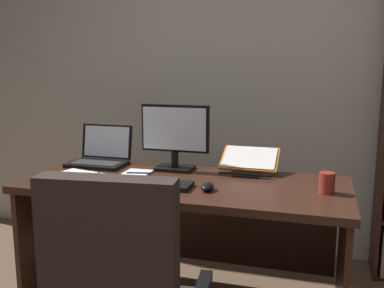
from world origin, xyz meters
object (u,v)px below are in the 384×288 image
Objects in this scene: monitor at (175,138)px; notepad at (135,174)px; pen at (139,173)px; coffee_mug at (327,183)px; laptop at (100,156)px; open_binder at (81,181)px; desk at (188,212)px; computer_mouse at (208,187)px; keyboard at (152,184)px; reading_stand_with_book at (249,161)px.

monitor is 2.00× the size of notepad.
pen is 1.04m from coffee_mug.
laptop is at bearing 179.83° from monitor.
open_binder is at bearing -172.11° from coffee_mug.
coffee_mug is at bearing -3.36° from notepad.
desk is 8.41× the size of notepad.
laptop is 0.38m from notepad.
desk is 5.06× the size of laptop.
coffee_mug reaches higher than computer_mouse.
open_binder is at bearing -132.56° from monitor.
desk is 0.70m from laptop.
pen is (-0.16, 0.19, 0.00)m from keyboard.
computer_mouse is at bearing -22.27° from pen.
coffee_mug is (0.88, -0.25, -0.14)m from monitor.
laptop is 0.94m from reading_stand_with_book.
desk is at bearing 40.14° from open_binder.
monitor is 0.46m from reading_stand_with_book.
keyboard is (-0.13, -0.22, 0.21)m from desk.
laptop is at bearing -176.28° from reading_stand_with_book.
computer_mouse is at bearing -21.43° from notepad.
laptop is at bearing 151.08° from pen.
monitor is 1.26× the size of reading_stand_with_book.
pen is (0.02, 0.00, 0.01)m from notepad.
monitor reaches higher than keyboard.
pen is at bearing 130.15° from keyboard.
coffee_mug is at bearing -3.43° from pen.
coffee_mug is (0.44, -0.31, -0.02)m from reading_stand_with_book.
reading_stand_with_book is (0.94, 0.06, 0.02)m from laptop.
notepad is 1.50× the size of pen.
keyboard is at bearing -90.00° from monitor.
desk is at bearing 58.74° from keyboard.
computer_mouse is 0.59m from coffee_mug.
keyboard is 0.30m from computer_mouse.
notepad is (-0.31, -0.03, 0.21)m from desk.
laptop is at bearing 149.60° from notepad.
computer_mouse is 0.69m from open_binder.
laptop is at bearing 165.63° from desk.
desk is 0.62m from open_binder.
monitor is at bearing 46.48° from notepad.
pen is (-0.46, 0.19, -0.01)m from computer_mouse.
keyboard is at bearing -171.84° from coffee_mug.
open_binder is 2.36× the size of notepad.
computer_mouse reaches higher than open_binder.
notepad is at bearing 180.00° from pen.
monitor is 0.51m from computer_mouse.
desk is 0.36m from pen.
notepad is (0.21, 0.24, -0.01)m from open_binder.
desk is 3.56× the size of open_binder.
reading_stand_with_book is 0.65m from pen.
notepad is 1.99× the size of coffee_mug.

